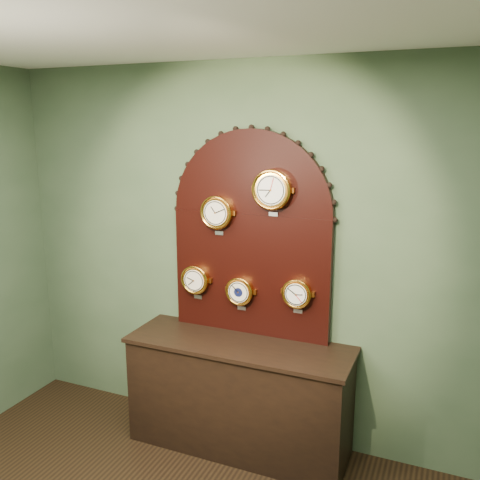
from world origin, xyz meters
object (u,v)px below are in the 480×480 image
at_px(display_board, 251,228).
at_px(arabic_clock, 272,190).
at_px(roman_clock, 217,212).
at_px(barometer, 240,291).
at_px(shop_counter, 239,397).
at_px(tide_clock, 297,293).
at_px(hygrometer, 196,280).

relative_size(display_board, arabic_clock, 4.64).
xyz_separation_m(roman_clock, barometer, (0.18, 0.00, -0.57)).
relative_size(shop_counter, tide_clock, 6.06).
relative_size(shop_counter, arabic_clock, 4.85).
bearing_deg(arabic_clock, shop_counter, -140.03).
relative_size(shop_counter, barometer, 6.07).
height_order(display_board, arabic_clock, display_board).
distance_m(arabic_clock, hygrometer, 0.93).
relative_size(roman_clock, hygrometer, 1.08).
relative_size(display_board, roman_clock, 5.17).
distance_m(shop_counter, tide_clock, 0.90).
bearing_deg(barometer, display_board, 49.45).
xyz_separation_m(display_board, roman_clock, (-0.24, -0.07, 0.11)).
bearing_deg(roman_clock, display_board, 15.87).
xyz_separation_m(display_board, hygrometer, (-0.42, -0.07, -0.42)).
bearing_deg(arabic_clock, tide_clock, 0.48).
bearing_deg(shop_counter, roman_clock, 147.05).
distance_m(roman_clock, barometer, 0.60).
bearing_deg(arabic_clock, display_board, 159.49).
height_order(roman_clock, tide_clock, roman_clock).
height_order(display_board, tide_clock, display_board).
distance_m(shop_counter, roman_clock, 1.37).
relative_size(shop_counter, hygrometer, 5.82).
bearing_deg(barometer, tide_clock, 0.02).
bearing_deg(roman_clock, arabic_clock, -0.11).
xyz_separation_m(roman_clock, arabic_clock, (0.42, -0.00, 0.18)).
relative_size(roman_clock, tide_clock, 1.12).
xyz_separation_m(arabic_clock, tide_clock, (0.20, 0.00, -0.72)).
bearing_deg(roman_clock, shop_counter, -32.95).
height_order(shop_counter, tide_clock, tide_clock).
bearing_deg(tide_clock, barometer, -179.98).
distance_m(barometer, tide_clock, 0.44).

